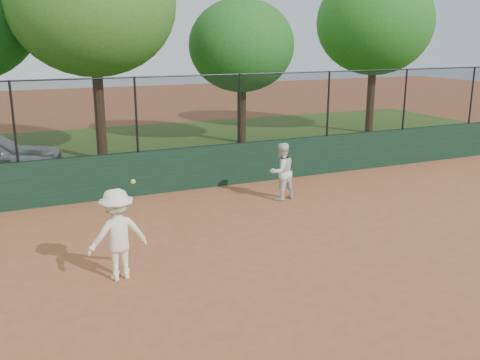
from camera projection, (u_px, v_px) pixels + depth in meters
name	position (u px, v px, depth m)	size (l,w,h in m)	color
ground	(250.00, 278.00, 9.58)	(80.00, 80.00, 0.00)	#AC5D37
back_wall	(157.00, 172.00, 14.71)	(26.00, 0.20, 1.20)	#173221
grass_strip	(114.00, 152.00, 20.15)	(36.00, 12.00, 0.01)	#32531A
player_second	(282.00, 171.00, 14.06)	(0.74, 0.58, 1.53)	white
player_main	(118.00, 234.00, 9.38)	(1.13, 0.73, 1.86)	white
fence_assembly	(154.00, 113.00, 14.28)	(26.00, 0.06, 2.00)	black
tree_2	(92.00, 4.00, 17.53)	(5.53, 5.03, 7.65)	#402817
tree_3	(242.00, 46.00, 21.05)	(4.23, 3.85, 5.71)	#402A15
tree_4	(375.00, 23.00, 23.14)	(5.21, 4.74, 7.06)	#402917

